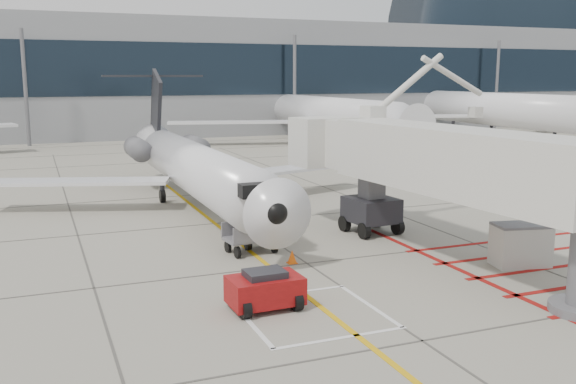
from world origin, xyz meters
name	(u,v)px	position (x,y,z in m)	size (l,w,h in m)	color
ground_plane	(355,296)	(0.00, 0.00, 0.00)	(260.00, 260.00, 0.00)	gray
regional_jet	(206,145)	(-1.51, 13.44, 3.75)	(22.71, 28.63, 7.50)	white
jet_bridge	(455,174)	(5.26, 1.98, 3.50)	(8.30, 17.51, 7.01)	silver
pushback_tug	(265,288)	(-3.18, -0.03, 0.66)	(2.26, 1.42, 1.32)	maroon
baggage_cart	(251,237)	(-1.53, 6.31, 0.66)	(2.10, 1.33, 1.33)	slate
ground_power_unit	(521,245)	(7.51, 0.72, 0.82)	(2.07, 1.21, 1.64)	beige
cone_nose	(292,257)	(-0.53, 4.25, 0.26)	(0.38, 0.38, 0.53)	#F25C0C
cone_side	(237,233)	(-1.39, 8.76, 0.26)	(0.38, 0.38, 0.53)	#DE5A0B
terminal_building	(183,78)	(10.00, 70.00, 7.00)	(180.00, 28.00, 14.00)	gray
terminal_glass_band	(209,69)	(10.00, 55.95, 8.00)	(180.00, 0.10, 6.00)	black
terminal_dome	(532,35)	(70.00, 70.00, 14.00)	(40.00, 28.00, 28.00)	black
bg_aircraft_c	(322,91)	(19.99, 46.00, 5.57)	(33.40, 37.11, 11.13)	silver
bg_aircraft_d	(485,87)	(41.60, 46.00, 5.87)	(35.19, 39.10, 11.73)	silver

